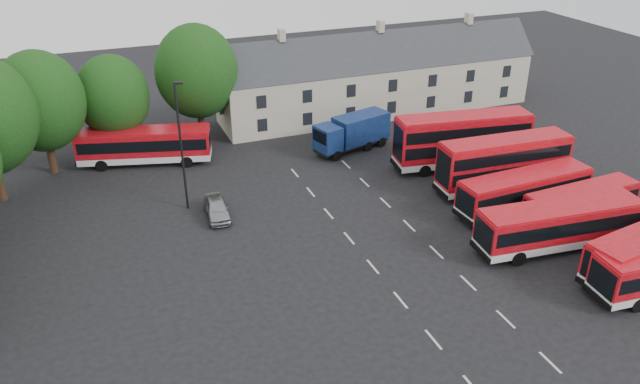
{
  "coord_description": "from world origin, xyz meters",
  "views": [
    {
      "loc": [
        -16.34,
        -29.69,
        23.95
      ],
      "look_at": [
        -0.84,
        9.73,
        2.2
      ],
      "focal_mm": 35.0,
      "sensor_mm": 36.0,
      "label": 1
    }
  ],
  "objects_px": {
    "silver_car": "(217,208)",
    "lamppost": "(181,144)",
    "box_truck": "(353,132)",
    "bus_dd_south": "(504,161)"
  },
  "relations": [
    {
      "from": "silver_car",
      "to": "lamppost",
      "type": "bearing_deg",
      "value": 134.2
    },
    {
      "from": "box_truck",
      "to": "silver_car",
      "type": "height_order",
      "value": "box_truck"
    },
    {
      "from": "box_truck",
      "to": "silver_car",
      "type": "relative_size",
      "value": 1.85
    },
    {
      "from": "bus_dd_south",
      "to": "box_truck",
      "type": "bearing_deg",
      "value": 126.96
    },
    {
      "from": "box_truck",
      "to": "lamppost",
      "type": "relative_size",
      "value": 0.77
    },
    {
      "from": "bus_dd_south",
      "to": "silver_car",
      "type": "bearing_deg",
      "value": 173.42
    },
    {
      "from": "silver_car",
      "to": "lamppost",
      "type": "height_order",
      "value": "lamppost"
    },
    {
      "from": "bus_dd_south",
      "to": "silver_car",
      "type": "distance_m",
      "value": 23.84
    },
    {
      "from": "box_truck",
      "to": "silver_car",
      "type": "bearing_deg",
      "value": -166.65
    },
    {
      "from": "box_truck",
      "to": "bus_dd_south",
      "type": "bearing_deg",
      "value": -71.44
    }
  ]
}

